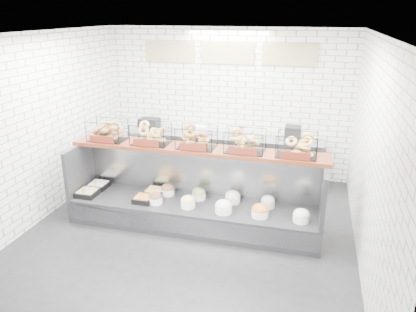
# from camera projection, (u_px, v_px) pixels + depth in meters

# --- Properties ---
(ground) EXTENTS (5.50, 5.50, 0.00)m
(ground) POSITION_uv_depth(u_px,v_px,m) (188.00, 234.00, 6.31)
(ground) COLOR black
(ground) RESTS_ON ground
(room_shell) EXTENTS (5.02, 5.51, 3.01)m
(room_shell) POSITION_uv_depth(u_px,v_px,m) (198.00, 96.00, 6.17)
(room_shell) COLOR white
(room_shell) RESTS_ON ground
(display_case) EXTENTS (4.00, 0.90, 1.20)m
(display_case) POSITION_uv_depth(u_px,v_px,m) (194.00, 206.00, 6.51)
(display_case) COLOR black
(display_case) RESTS_ON ground
(bagel_shelf) EXTENTS (4.10, 0.50, 0.40)m
(bagel_shelf) POSITION_uv_depth(u_px,v_px,m) (197.00, 140.00, 6.31)
(bagel_shelf) COLOR #451B0E
(bagel_shelf) RESTS_ON display_case
(prep_counter) EXTENTS (4.00, 0.60, 1.20)m
(prep_counter) POSITION_uv_depth(u_px,v_px,m) (223.00, 155.00, 8.37)
(prep_counter) COLOR #93969B
(prep_counter) RESTS_ON ground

